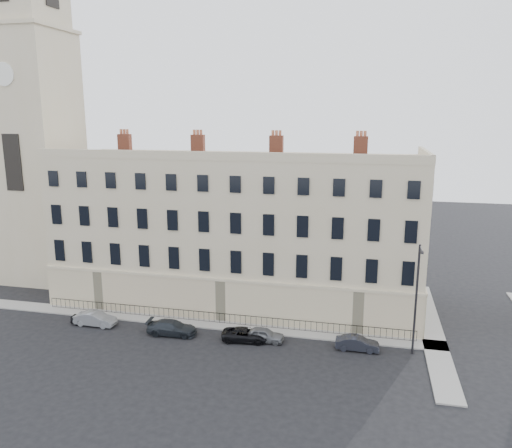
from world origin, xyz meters
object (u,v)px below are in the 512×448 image
(car_b, at_px, (95,319))
(car_c, at_px, (172,328))
(streetlamp, at_px, (417,295))
(car_d, at_px, (245,335))
(car_a, at_px, (88,319))
(car_e, at_px, (264,335))
(car_f, at_px, (357,343))

(car_b, distance_m, car_c, 7.63)
(car_c, bearing_deg, car_b, 84.86)
(car_c, relative_size, streetlamp, 0.48)
(car_d, xyz_separation_m, streetlamp, (13.77, 0.60, 4.51))
(car_d, bearing_deg, car_a, 82.77)
(streetlamp, bearing_deg, car_a, -178.69)
(car_a, bearing_deg, car_c, -98.22)
(car_e, bearing_deg, car_c, 93.99)
(car_c, bearing_deg, car_d, -91.08)
(car_f, bearing_deg, car_e, 90.38)
(car_b, bearing_deg, car_c, -91.26)
(car_f, bearing_deg, streetlamp, -87.53)
(car_c, xyz_separation_m, car_e, (8.16, 0.49, -0.04))
(car_e, height_order, streetlamp, streetlamp)
(car_a, distance_m, car_b, 0.82)
(car_f, bearing_deg, car_b, 90.36)
(car_a, relative_size, car_d, 0.77)
(car_b, xyz_separation_m, streetlamp, (28.00, 0.56, 4.43))
(car_a, bearing_deg, streetlamp, -94.67)
(car_a, bearing_deg, car_e, -95.19)
(car_c, distance_m, car_f, 16.00)
(car_b, height_order, car_f, car_b)
(car_b, relative_size, car_d, 0.96)
(car_a, distance_m, car_e, 16.59)
(car_a, relative_size, car_c, 0.71)
(car_b, bearing_deg, car_e, -88.42)
(car_d, relative_size, car_f, 1.13)
(car_e, distance_m, car_f, 7.83)
(car_a, height_order, streetlamp, streetlamp)
(car_a, relative_size, streetlamp, 0.34)
(car_b, height_order, car_e, car_b)
(car_d, height_order, car_e, car_e)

